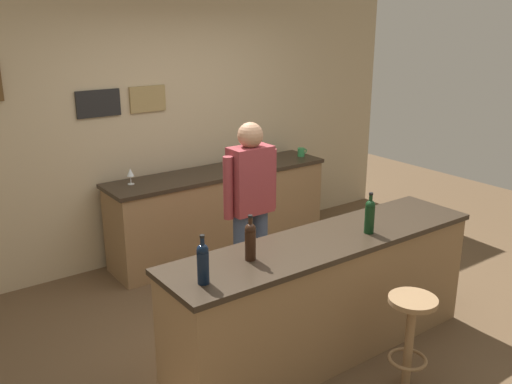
# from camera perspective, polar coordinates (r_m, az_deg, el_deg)

# --- Properties ---
(ground_plane) EXTENTS (10.00, 10.00, 0.00)m
(ground_plane) POSITION_cam_1_polar(r_m,az_deg,el_deg) (4.70, 3.38, -13.67)
(ground_plane) COLOR brown
(back_wall) EXTENTS (6.00, 0.09, 2.80)m
(back_wall) POSITION_cam_1_polar(r_m,az_deg,el_deg) (5.81, -9.35, 7.13)
(back_wall) COLOR tan
(back_wall) RESTS_ON ground_plane
(bar_counter) EXTENTS (2.52, 0.60, 0.92)m
(bar_counter) POSITION_cam_1_polar(r_m,az_deg,el_deg) (4.21, 7.00, -10.51)
(bar_counter) COLOR olive
(bar_counter) RESTS_ON ground_plane
(side_counter) EXTENTS (2.42, 0.56, 0.90)m
(side_counter) POSITION_cam_1_polar(r_m,az_deg,el_deg) (5.93, -3.66, -1.99)
(side_counter) COLOR olive
(side_counter) RESTS_ON ground_plane
(bartender) EXTENTS (0.52, 0.21, 1.62)m
(bartender) POSITION_cam_1_polar(r_m,az_deg,el_deg) (4.66, -0.56, -1.17)
(bartender) COLOR #384766
(bartender) RESTS_ON ground_plane
(bar_stool) EXTENTS (0.32, 0.32, 0.68)m
(bar_stool) POSITION_cam_1_polar(r_m,az_deg,el_deg) (3.94, 15.44, -13.17)
(bar_stool) COLOR olive
(bar_stool) RESTS_ON ground_plane
(wine_bottle_a) EXTENTS (0.07, 0.07, 0.31)m
(wine_bottle_a) POSITION_cam_1_polar(r_m,az_deg,el_deg) (3.31, -5.42, -7.11)
(wine_bottle_a) COLOR black
(wine_bottle_a) RESTS_ON bar_counter
(wine_bottle_b) EXTENTS (0.07, 0.07, 0.31)m
(wine_bottle_b) POSITION_cam_1_polar(r_m,az_deg,el_deg) (3.60, -0.58, -4.91)
(wine_bottle_b) COLOR black
(wine_bottle_b) RESTS_ON bar_counter
(wine_bottle_c) EXTENTS (0.07, 0.07, 0.31)m
(wine_bottle_c) POSITION_cam_1_polar(r_m,az_deg,el_deg) (4.12, 11.50, -2.32)
(wine_bottle_c) COLOR black
(wine_bottle_c) RESTS_ON bar_counter
(wine_glass_a) EXTENTS (0.07, 0.07, 0.16)m
(wine_glass_a) POSITION_cam_1_polar(r_m,az_deg,el_deg) (5.42, -12.67, 1.90)
(wine_glass_a) COLOR silver
(wine_glass_a) RESTS_ON side_counter
(wine_glass_b) EXTENTS (0.07, 0.07, 0.16)m
(wine_glass_b) POSITION_cam_1_polar(r_m,az_deg,el_deg) (5.84, -1.73, 3.44)
(wine_glass_b) COLOR silver
(wine_glass_b) RESTS_ON side_counter
(coffee_mug) EXTENTS (0.12, 0.08, 0.09)m
(coffee_mug) POSITION_cam_1_polar(r_m,az_deg,el_deg) (6.40, 4.63, 4.08)
(coffee_mug) COLOR #338C4C
(coffee_mug) RESTS_ON side_counter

